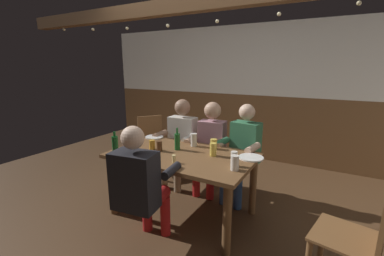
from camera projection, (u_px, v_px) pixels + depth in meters
The scene contains 24 objects.
ground_plane at pixel (177, 218), 2.92m from camera, with size 7.13×7.13×0.00m, color #4C331E.
back_wall_upper at pixel (251, 60), 4.59m from camera, with size 5.94×0.12×1.21m, color silver.
back_wall_wainscot at pixel (247, 126), 4.86m from camera, with size 5.94×0.12×1.16m, color brown.
ceiling_beam at pixel (193, 4), 2.72m from camera, with size 5.35×0.14×0.16m, color brown.
dining_table at pixel (182, 162), 2.89m from camera, with size 1.55×0.94×0.72m.
person_0 at pixel (180, 138), 3.69m from camera, with size 0.54×0.52×1.21m.
person_1 at pixel (210, 143), 3.47m from camera, with size 0.51×0.53×1.21m.
person_2 at pixel (242, 149), 3.25m from camera, with size 0.52×0.54×1.21m.
person_3 at pixel (140, 183), 2.29m from camera, with size 0.56×0.57×1.19m.
chair_empty_near_right at pixel (360, 239), 1.84m from camera, with size 0.52×0.52×0.88m.
chair_empty_near_left at pixel (152, 142), 4.20m from camera, with size 0.62×0.62×0.88m.
table_candle at pixel (174, 159), 2.59m from camera, with size 0.04×0.04×0.08m, color #F9E08C.
plate_0 at pixel (154, 137), 3.52m from camera, with size 0.24×0.24×0.01m, color white.
plate_1 at pixel (251, 158), 2.72m from camera, with size 0.26×0.26×0.01m, color white.
bottle_0 at pixel (177, 141), 2.98m from camera, with size 0.06×0.06×0.26m.
bottle_1 at pixel (115, 146), 2.78m from camera, with size 0.07×0.07×0.26m.
pint_glass_0 at pixel (194, 140), 3.12m from camera, with size 0.07×0.07×0.16m, color white.
pint_glass_1 at pixel (152, 145), 3.01m from camera, with size 0.07×0.07×0.11m, color gold.
pint_glass_2 at pixel (234, 159), 2.49m from camera, with size 0.06×0.06×0.15m, color white.
pint_glass_3 at pixel (159, 146), 2.94m from camera, with size 0.06×0.06×0.12m, color #4C2D19.
pint_glass_4 at pixel (235, 163), 2.40m from camera, with size 0.08×0.08×0.14m, color white.
pint_glass_5 at pixel (214, 144), 3.02m from camera, with size 0.08×0.08×0.12m, color #E5C64C.
pint_glass_6 at pixel (213, 149), 2.78m from camera, with size 0.07×0.07×0.14m, color #E5C64C.
string_lights at pixel (191, 20), 2.71m from camera, with size 4.19×0.04×0.11m.
Camera 1 is at (1.43, -2.19, 1.66)m, focal length 24.38 mm.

